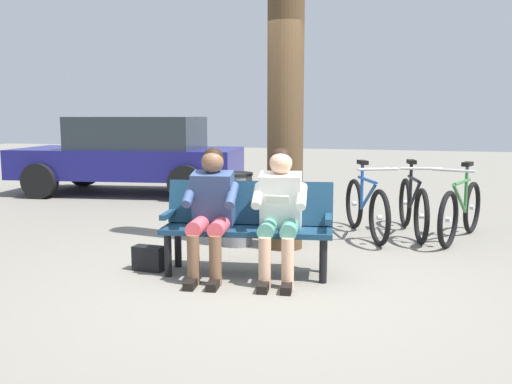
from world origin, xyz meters
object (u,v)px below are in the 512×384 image
Objects in this scene: bicycle_green at (461,211)px; bicycle_silver at (413,207)px; handbag at (149,258)px; bench at (248,220)px; person_reading at (280,207)px; person_companion at (211,206)px; parked_car at (132,153)px; litter_bin at (237,209)px; bicycle_orange at (366,208)px; tree_trunk at (286,64)px.

bicycle_green and bicycle_silver have the same top height.
handbag is 0.18× the size of bicycle_silver.
bench is 1.38× the size of person_reading.
bicycle_silver is at bearing -135.19° from person_companion.
parked_car is (3.48, -4.76, 0.11)m from person_companion.
litter_bin is 0.19× the size of parked_car.
person_reading is 6.21m from parked_car.
handbag is at bearing -56.95° from bicycle_silver.
person_reading is 1.00× the size of person_companion.
bench is 1.05× the size of bicycle_orange.
bench is 1.38× the size of person_companion.
litter_bin is at bearing -80.04° from bicycle_orange.
person_reading is 0.73× the size of bicycle_silver.
parked_car is (5.81, -2.49, 0.41)m from bicycle_green.
bicycle_green and bicycle_orange have the same top height.
bench is 0.37× the size of parked_car.
person_reading is at bearing 122.58° from parked_car.
bench is 1.88m from tree_trunk.
tree_trunk reaches higher than bicycle_orange.
person_reading is 0.29× the size of tree_trunk.
person_reading is at bearing -38.91° from bicycle_orange.
parked_car reaches higher than litter_bin.
tree_trunk is 2.55× the size of bicycle_green.
tree_trunk is 1.72m from litter_bin.
litter_bin reaches higher than handbag.
bicycle_green is 0.58m from bicycle_silver.
person_reading reaches higher than litter_bin.
bicycle_silver is (0.56, -0.15, 0.00)m from bicycle_green.
person_companion is 4.00× the size of handbag.
bicycle_green is 1.12m from bicycle_orange.
handbag is 1.39m from litter_bin.
handbag is 2.87m from bicycle_orange.
litter_bin is at bearing -49.20° from bicycle_green.
bicycle_green is (-2.51, -1.01, -0.06)m from litter_bin.
parked_car is at bearing -57.41° from person_reading.
bicycle_orange is at bearing -77.15° from bicycle_silver.
bicycle_green is (-1.95, -0.98, -1.69)m from tree_trunk.
person_reading reaches higher than bicycle_orange.
handbag is (0.94, 0.23, -0.39)m from bench.
person_companion is at bearing -178.52° from handbag.
person_reading is at bearing 101.52° from tree_trunk.
bicycle_orange is at bearing -65.50° from bicycle_green.
litter_bin is at bearing -110.62° from handbag.
person_companion reaches higher than bicycle_silver.
bicycle_orange is (0.56, 0.26, 0.00)m from bicycle_silver.
handbag is at bearing -63.75° from bicycle_orange.
litter_bin is at bearing -71.20° from bicycle_silver.
litter_bin is at bearing 124.45° from parked_car.
handbag is at bearing -33.84° from bicycle_green.
parked_car is at bearing -46.73° from litter_bin.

